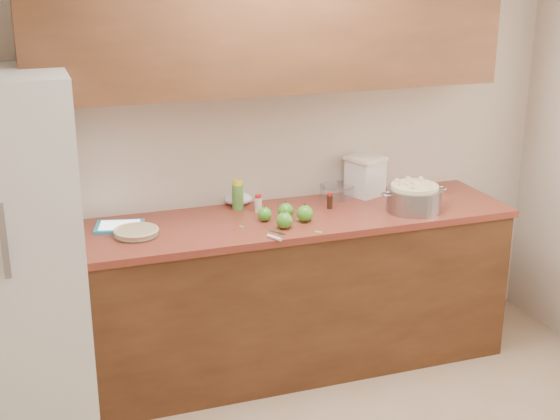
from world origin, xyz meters
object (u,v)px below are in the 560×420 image
object	(u,v)px
flour_canister	(365,176)
tablet	(119,226)
colander	(414,198)
pie	(136,232)

from	to	relation	value
flour_canister	tablet	bearing A→B (deg)	-175.77
colander	tablet	distance (m)	1.64
pie	colander	world-z (taller)	colander
flour_canister	tablet	xyz separation A→B (m)	(-1.49, -0.11, -0.11)
pie	flour_canister	xyz separation A→B (m)	(1.42, 0.26, 0.10)
pie	flour_canister	world-z (taller)	flour_canister
colander	tablet	size ratio (longest dim) A/B	1.41
colander	tablet	world-z (taller)	colander
tablet	colander	bearing A→B (deg)	4.86
flour_canister	tablet	distance (m)	1.50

